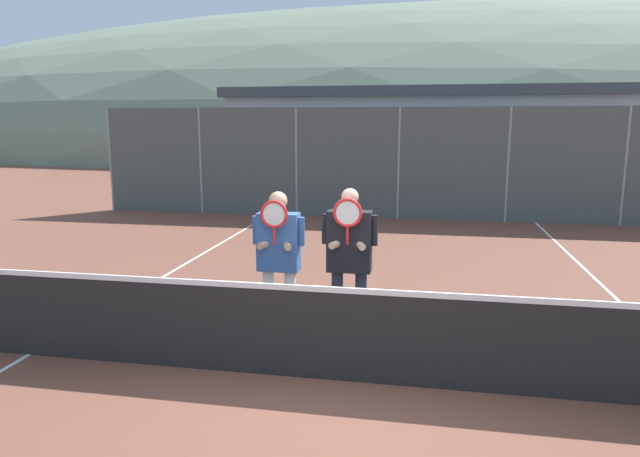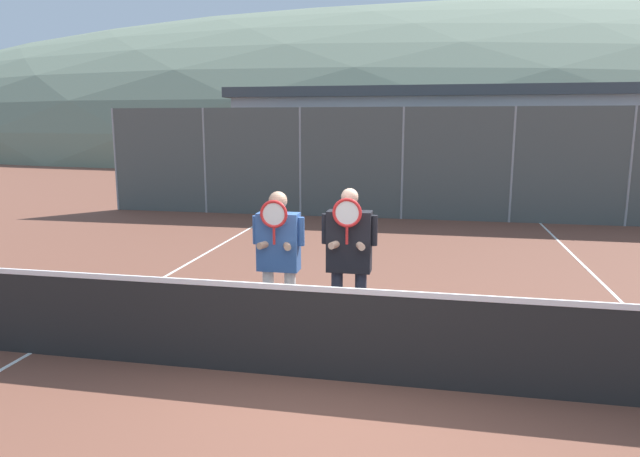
% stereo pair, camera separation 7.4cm
% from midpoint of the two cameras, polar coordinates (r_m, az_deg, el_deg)
% --- Properties ---
extents(ground_plane, '(120.00, 120.00, 0.00)m').
position_cam_midpoint_polar(ground_plane, '(5.79, 2.64, -14.97)').
color(ground_plane, brown).
extents(hill_distant, '(137.93, 76.63, 26.82)m').
position_cam_midpoint_polar(hill_distant, '(65.76, 10.75, 8.21)').
color(hill_distant, slate).
rests_on(hill_distant, ground_plane).
extents(clubhouse_building, '(15.31, 5.50, 3.75)m').
position_cam_midpoint_polar(clubhouse_building, '(22.78, 11.59, 8.85)').
color(clubhouse_building, '#9EA3A8').
rests_on(clubhouse_building, ground_plane).
extents(fence_back, '(16.38, 0.06, 2.89)m').
position_cam_midpoint_polar(fence_back, '(14.98, 8.39, 6.43)').
color(fence_back, gray).
rests_on(fence_back, ground_plane).
extents(tennis_net, '(9.35, 0.09, 1.05)m').
position_cam_midpoint_polar(tennis_net, '(5.60, 2.68, -10.43)').
color(tennis_net, gray).
rests_on(tennis_net, ground_plane).
extents(court_line_left_sideline, '(0.05, 16.00, 0.01)m').
position_cam_midpoint_polar(court_line_left_sideline, '(9.54, -15.61, -4.98)').
color(court_line_left_sideline, white).
rests_on(court_line_left_sideline, ground_plane).
extents(court_line_right_sideline, '(0.05, 16.00, 0.01)m').
position_cam_midpoint_polar(court_line_right_sideline, '(8.96, 28.55, -6.91)').
color(court_line_right_sideline, white).
rests_on(court_line_right_sideline, ground_plane).
extents(player_leftmost, '(0.61, 0.34, 1.74)m').
position_cam_midpoint_polar(player_leftmost, '(6.49, -3.85, -2.45)').
color(player_leftmost, white).
rests_on(player_leftmost, ground_plane).
extents(player_center_left, '(0.62, 0.34, 1.79)m').
position_cam_midpoint_polar(player_center_left, '(6.34, 3.25, -2.56)').
color(player_center_left, '#232838').
rests_on(player_center_left, ground_plane).
extents(car_far_left, '(4.31, 1.96, 1.84)m').
position_cam_midpoint_polar(car_far_left, '(18.68, -3.62, 5.74)').
color(car_far_left, '#B2B7BC').
rests_on(car_far_left, ground_plane).
extents(car_left_of_center, '(4.77, 1.95, 1.76)m').
position_cam_midpoint_polar(car_left_of_center, '(18.23, 12.90, 5.28)').
color(car_left_of_center, '#B2B7BC').
rests_on(car_left_of_center, ground_plane).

